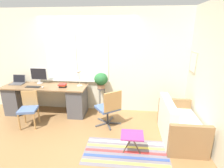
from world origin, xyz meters
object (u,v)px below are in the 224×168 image
at_px(plant_stand, 101,92).
at_px(monitor, 39,75).
at_px(couch_loveseat, 178,126).
at_px(desk_lamp, 79,75).
at_px(keyboard, 33,87).
at_px(mouse, 43,87).
at_px(desk_chair_wooden, 29,108).
at_px(office_chair_swivel, 109,107).
at_px(potted_plant, 101,80).
at_px(book_stack, 63,85).
at_px(folding_stool, 132,136).
at_px(laptop, 18,82).

bearing_deg(plant_stand, monitor, -179.94).
bearing_deg(couch_loveseat, desk_lamp, 67.91).
xyz_separation_m(keyboard, mouse, (0.27, -0.03, 0.01)).
distance_m(desk_chair_wooden, couch_loveseat, 3.33).
bearing_deg(plant_stand, office_chair_swivel, -66.53).
bearing_deg(desk_lamp, couch_loveseat, -22.09).
relative_size(desk_chair_wooden, potted_plant, 1.95).
bearing_deg(book_stack, couch_loveseat, -15.97).
relative_size(mouse, office_chair_swivel, 0.08).
relative_size(book_stack, couch_loveseat, 0.16).
xyz_separation_m(book_stack, potted_plant, (0.94, 0.27, 0.10)).
distance_m(couch_loveseat, folding_stool, 1.11).
height_order(mouse, desk_chair_wooden, mouse).
xyz_separation_m(mouse, couch_loveseat, (3.18, -0.68, -0.50)).
bearing_deg(potted_plant, mouse, -165.45).
relative_size(keyboard, desk_lamp, 0.87).
bearing_deg(potted_plant, keyboard, -168.62).
distance_m(monitor, folding_stool, 3.05).
xyz_separation_m(book_stack, folding_stool, (1.76, -1.35, -0.46)).
bearing_deg(couch_loveseat, plant_stand, 59.30).
xyz_separation_m(laptop, folding_stool, (3.07, -1.53, -0.46)).
bearing_deg(mouse, plant_stand, 14.55).
bearing_deg(desk_chair_wooden, folding_stool, -30.01).
distance_m(laptop, desk_chair_wooden, 1.10).
distance_m(monitor, keyboard, 0.41).
distance_m(laptop, couch_loveseat, 4.16).
bearing_deg(desk_chair_wooden, book_stack, 30.93).
xyz_separation_m(desk_chair_wooden, office_chair_swivel, (1.85, 0.18, 0.01)).
bearing_deg(office_chair_swivel, keyboard, -46.07).
relative_size(keyboard, plant_stand, 0.53).
bearing_deg(book_stack, desk_lamp, 22.51).
distance_m(mouse, folding_stool, 2.60).
height_order(desk_lamp, book_stack, desk_lamp).
relative_size(laptop, desk_lamp, 0.83).
bearing_deg(desk_chair_wooden, desk_lamp, 24.11).
distance_m(monitor, potted_plant, 1.69).
xyz_separation_m(keyboard, desk_lamp, (1.15, 0.23, 0.27)).
distance_m(laptop, book_stack, 1.33).
relative_size(laptop, mouse, 4.69).
bearing_deg(monitor, laptop, -170.85).
distance_m(laptop, desk_lamp, 1.73).
distance_m(keyboard, desk_lamp, 1.21).
bearing_deg(desk_chair_wooden, office_chair_swivel, -6.34).
relative_size(keyboard, mouse, 4.89).
height_order(office_chair_swivel, plant_stand, office_chair_swivel).
distance_m(office_chair_swivel, folding_stool, 1.09).
bearing_deg(monitor, book_stack, -19.95).
xyz_separation_m(keyboard, couch_loveseat, (3.46, -0.70, -0.49)).
bearing_deg(potted_plant, monitor, -179.94).
distance_m(laptop, monitor, 0.61).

